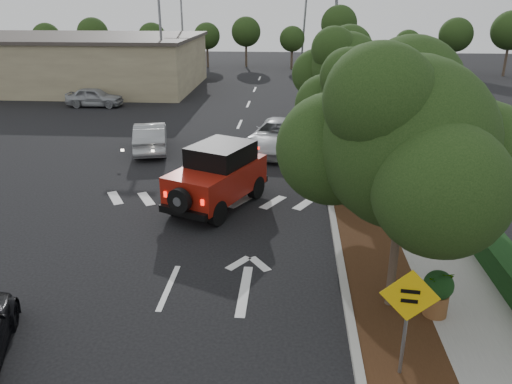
# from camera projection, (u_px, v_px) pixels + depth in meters

# --- Properties ---
(ground) EXTENTS (120.00, 120.00, 0.00)m
(ground) POSITION_uv_depth(u_px,v_px,m) (169.00, 287.00, 13.10)
(ground) COLOR black
(ground) RESTS_ON ground
(curb) EXTENTS (0.20, 70.00, 0.15)m
(curb) POSITION_uv_depth(u_px,v_px,m) (322.00, 154.00, 23.90)
(curb) COLOR #9E9B93
(curb) RESTS_ON ground
(planting_strip) EXTENTS (1.80, 70.00, 0.12)m
(planting_strip) POSITION_uv_depth(u_px,v_px,m) (343.00, 155.00, 23.84)
(planting_strip) COLOR black
(planting_strip) RESTS_ON ground
(sidewalk) EXTENTS (2.00, 70.00, 0.12)m
(sidewalk) POSITION_uv_depth(u_px,v_px,m) (383.00, 156.00, 23.71)
(sidewalk) COLOR gray
(sidewalk) RESTS_ON ground
(hedge) EXTENTS (0.80, 70.00, 0.80)m
(hedge) POSITION_uv_depth(u_px,v_px,m) (414.00, 150.00, 23.49)
(hedge) COLOR black
(hedge) RESTS_ON ground
(commercial_building) EXTENTS (22.00, 12.00, 4.00)m
(commercial_building) POSITION_uv_depth(u_px,v_px,m) (62.00, 63.00, 41.31)
(commercial_building) COLOR gray
(commercial_building) RESTS_ON ground
(transmission_tower) EXTENTS (7.00, 4.00, 28.00)m
(transmission_tower) POSITION_uv_depth(u_px,v_px,m) (319.00, 63.00, 57.25)
(transmission_tower) COLOR slate
(transmission_tower) RESTS_ON ground
(street_tree_near) EXTENTS (3.80, 3.80, 5.92)m
(street_tree_near) POSITION_uv_depth(u_px,v_px,m) (388.00, 307.00, 12.26)
(street_tree_near) COLOR black
(street_tree_near) RESTS_ON ground
(street_tree_mid) EXTENTS (3.20, 3.20, 5.32)m
(street_tree_mid) POSITION_uv_depth(u_px,v_px,m) (356.00, 200.00, 18.76)
(street_tree_mid) COLOR black
(street_tree_mid) RESTS_ON ground
(street_tree_far) EXTENTS (3.40, 3.40, 5.62)m
(street_tree_far) POSITION_uv_depth(u_px,v_px,m) (341.00, 150.00, 24.79)
(street_tree_far) COLOR black
(street_tree_far) RESTS_ON ground
(light_pole_a) EXTENTS (2.00, 0.22, 9.00)m
(light_pole_a) POSITION_uv_depth(u_px,v_px,m) (165.00, 98.00, 37.68)
(light_pole_a) COLOR slate
(light_pole_a) RESTS_ON ground
(light_pole_b) EXTENTS (2.00, 0.22, 9.00)m
(light_pole_b) POSITION_uv_depth(u_px,v_px,m) (185.00, 74.00, 48.89)
(light_pole_b) COLOR slate
(light_pole_b) RESTS_ON ground
(red_jeep) EXTENTS (3.44, 4.61, 2.25)m
(red_jeep) POSITION_uv_depth(u_px,v_px,m) (220.00, 175.00, 17.94)
(red_jeep) COLOR black
(red_jeep) RESTS_ON ground
(silver_suv_ahead) EXTENTS (3.56, 5.72, 1.48)m
(silver_suv_ahead) POSITION_uv_depth(u_px,v_px,m) (278.00, 136.00, 24.52)
(silver_suv_ahead) COLOR #B1B4B9
(silver_suv_ahead) RESTS_ON ground
(silver_sedan_oncoming) EXTENTS (2.44, 4.48, 1.40)m
(silver_sedan_oncoming) POSITION_uv_depth(u_px,v_px,m) (151.00, 137.00, 24.51)
(silver_sedan_oncoming) COLOR #95989C
(silver_sedan_oncoming) RESTS_ON ground
(parked_suv) EXTENTS (3.85, 1.57, 1.31)m
(parked_suv) POSITION_uv_depth(u_px,v_px,m) (94.00, 97.00, 34.40)
(parked_suv) COLOR #97999E
(parked_suv) RESTS_ON ground
(speed_hump_sign) EXTENTS (1.10, 0.16, 2.36)m
(speed_hump_sign) POSITION_uv_depth(u_px,v_px,m) (408.00, 309.00, 9.41)
(speed_hump_sign) COLOR slate
(speed_hump_sign) RESTS_ON ground
(terracotta_planter) EXTENTS (0.69, 0.69, 1.21)m
(terracotta_planter) POSITION_uv_depth(u_px,v_px,m) (438.00, 289.00, 11.55)
(terracotta_planter) COLOR brown
(terracotta_planter) RESTS_ON ground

